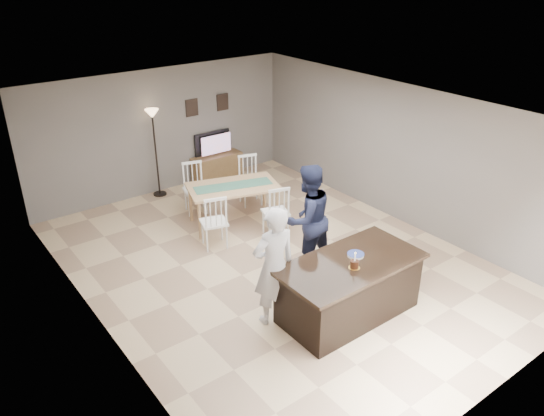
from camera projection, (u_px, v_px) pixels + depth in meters
floor at (274, 262)px, 9.18m from camera, size 8.00×8.00×0.00m
room_shell at (274, 173)px, 8.45m from camera, size 8.00×8.00×8.00m
kitchen_island at (349, 288)px, 7.69m from camera, size 2.15×1.10×0.90m
tv_console at (217, 167)px, 12.41m from camera, size 1.20×0.40×0.60m
television at (214, 144)px, 12.21m from camera, size 0.91×0.12×0.53m
tv_screen_glow at (216, 144)px, 12.15m from camera, size 0.78×0.00×0.78m
picture_frames at (208, 105)px, 11.89m from camera, size 1.10×0.02×0.38m
doorway at (177, 346)px, 5.36m from camera, size 0.00×2.10×2.65m
woman at (274, 266)px, 7.37m from camera, size 0.71×0.51×1.82m
man at (307, 219)px, 8.64m from camera, size 0.92×0.72×1.86m
birthday_cake at (354, 264)px, 7.33m from camera, size 0.16×0.16×0.25m
plate_stack at (356, 255)px, 7.63m from camera, size 0.25×0.25×0.04m
dining_table at (233, 192)px, 10.22m from camera, size 2.12×2.32×1.05m
floor_lamp at (154, 130)px, 11.09m from camera, size 0.29×0.29×1.93m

